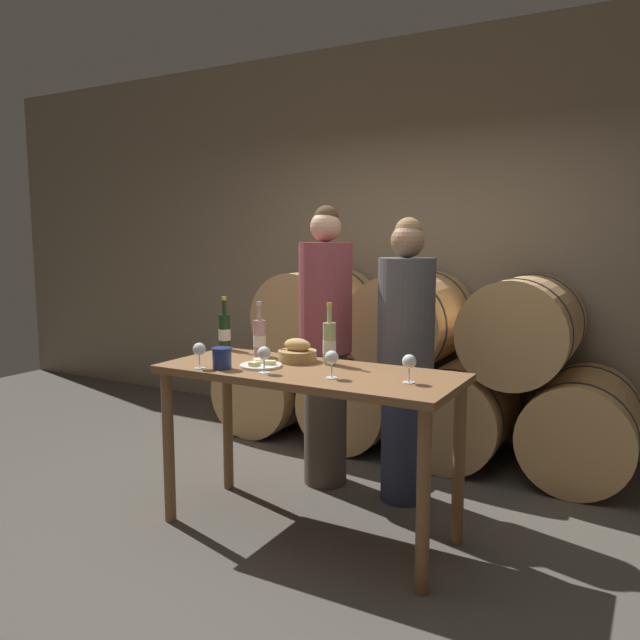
{
  "coord_description": "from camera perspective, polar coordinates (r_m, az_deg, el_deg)",
  "views": [
    {
      "loc": [
        1.63,
        -2.81,
        1.6
      ],
      "look_at": [
        0.0,
        0.13,
        1.16
      ],
      "focal_mm": 35.0,
      "sensor_mm": 36.0,
      "label": 1
    }
  ],
  "objects": [
    {
      "name": "wine_bottle_red",
      "position": [
        3.94,
        -8.71,
        -1.02
      ],
      "size": [
        0.07,
        0.07,
        0.33
      ],
      "color": "#193819",
      "rests_on": "tasting_table"
    },
    {
      "name": "person_left",
      "position": [
        4.0,
        0.5,
        -2.23
      ],
      "size": [
        0.34,
        0.34,
        1.8
      ],
      "color": "#4C4238",
      "rests_on": "ground_plane"
    },
    {
      "name": "wine_glass_left",
      "position": [
        3.23,
        -5.15,
        -3.11
      ],
      "size": [
        0.07,
        0.07,
        0.14
      ],
      "color": "white",
      "rests_on": "tasting_table"
    },
    {
      "name": "blue_crock",
      "position": [
        3.36,
        -8.96,
        -3.39
      ],
      "size": [
        0.11,
        0.11,
        0.11
      ],
      "color": "navy",
      "rests_on": "tasting_table"
    },
    {
      "name": "bread_basket",
      "position": [
        3.52,
        -2.08,
        -3.02
      ],
      "size": [
        0.22,
        0.22,
        0.13
      ],
      "color": "#A87F4C",
      "rests_on": "tasting_table"
    },
    {
      "name": "tasting_table",
      "position": [
        3.35,
        -1.11,
        -6.76
      ],
      "size": [
        1.62,
        0.66,
        0.91
      ],
      "color": "brown",
      "rests_on": "ground_plane"
    },
    {
      "name": "stone_wall_back",
      "position": [
        5.2,
        10.84,
        7.38
      ],
      "size": [
        10.0,
        0.12,
        3.2
      ],
      "color": "gray",
      "rests_on": "ground_plane"
    },
    {
      "name": "person_right",
      "position": [
        3.78,
        7.83,
        -3.54
      ],
      "size": [
        0.34,
        0.34,
        1.72
      ],
      "color": "#2D334C",
      "rests_on": "ground_plane"
    },
    {
      "name": "wine_glass_far_left",
      "position": [
        3.39,
        -10.99,
        -2.71
      ],
      "size": [
        0.07,
        0.07,
        0.14
      ],
      "color": "white",
      "rests_on": "tasting_table"
    },
    {
      "name": "barrel_stack",
      "position": [
        4.76,
        8.37,
        -4.39
      ],
      "size": [
        3.13,
        0.91,
        1.35
      ],
      "color": "tan",
      "rests_on": "ground_plane"
    },
    {
      "name": "wine_glass_right",
      "position": [
        3.03,
        8.15,
        -3.86
      ],
      "size": [
        0.07,
        0.07,
        0.14
      ],
      "color": "white",
      "rests_on": "tasting_table"
    },
    {
      "name": "cheese_plate",
      "position": [
        3.4,
        -5.43,
        -4.12
      ],
      "size": [
        0.23,
        0.23,
        0.04
      ],
      "color": "white",
      "rests_on": "tasting_table"
    },
    {
      "name": "wine_bottle_rose",
      "position": [
        3.7,
        -5.55,
        -1.59
      ],
      "size": [
        0.07,
        0.07,
        0.32
      ],
      "color": "#BC8E93",
      "rests_on": "tasting_table"
    },
    {
      "name": "wine_glass_center",
      "position": [
        3.1,
        1.07,
        -3.52
      ],
      "size": [
        0.07,
        0.07,
        0.14
      ],
      "color": "white",
      "rests_on": "tasting_table"
    },
    {
      "name": "ground_plane",
      "position": [
        3.62,
        -1.07,
        -18.72
      ],
      "size": [
        10.0,
        10.0,
        0.0
      ],
      "primitive_type": "plane",
      "color": "#4C473F"
    },
    {
      "name": "wine_bottle_white",
      "position": [
        3.43,
        0.86,
        -2.11
      ],
      "size": [
        0.07,
        0.07,
        0.34
      ],
      "color": "#ADBC7F",
      "rests_on": "tasting_table"
    }
  ]
}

